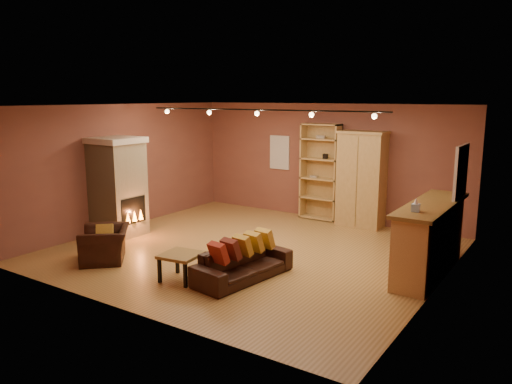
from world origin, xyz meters
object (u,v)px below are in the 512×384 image
Objects in this scene: armoire at (361,179)px; bar_counter at (430,238)px; loveseat at (243,257)px; fireplace at (118,187)px; bookcase at (321,171)px; coffee_table at (181,257)px; armchair at (105,238)px.

armoire is 0.86× the size of bar_counter.
bar_counter is 1.39× the size of loveseat.
fireplace reaches higher than loveseat.
bookcase reaches higher than fireplace.
fireplace is at bearing -128.68° from bookcase.
bar_counter reaches higher than loveseat.
bookcase is 3.48× the size of coffee_table.
bookcase is at bearing 116.57° from armchair.
armchair is (-2.64, -0.62, 0.05)m from loveseat.
loveseat reaches higher than coffee_table.
armoire is at bearing 77.07° from coffee_table.
fireplace is 5.42m from armoire.
bar_counter reaches higher than armchair.
coffee_table is at bearing -90.32° from bookcase.
bar_counter is 5.73m from armchair.
bookcase is 1.26× the size of loveseat.
armchair is 1.66× the size of coffee_table.
bookcase is 1.11m from armoire.
loveseat is at bearing 60.03° from armchair.
armchair is at bearing -153.26° from bar_counter.
armoire is at bearing 132.83° from bar_counter.
fireplace is 4.78m from bookcase.
armoire is (4.08, 3.57, 0.05)m from fireplace.
armoire is 1.19× the size of loveseat.
bookcase is 5.45m from armchair.
bar_counter reaches higher than coffee_table.
loveseat is 1.01m from coffee_table.
loveseat is at bearing -80.03° from bookcase.
bar_counter is 3.16m from loveseat.
coffee_table is at bearing -102.93° from armoire.
armchair is (-1.86, -5.07, -0.77)m from bookcase.
bookcase is 2.09× the size of armchair.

